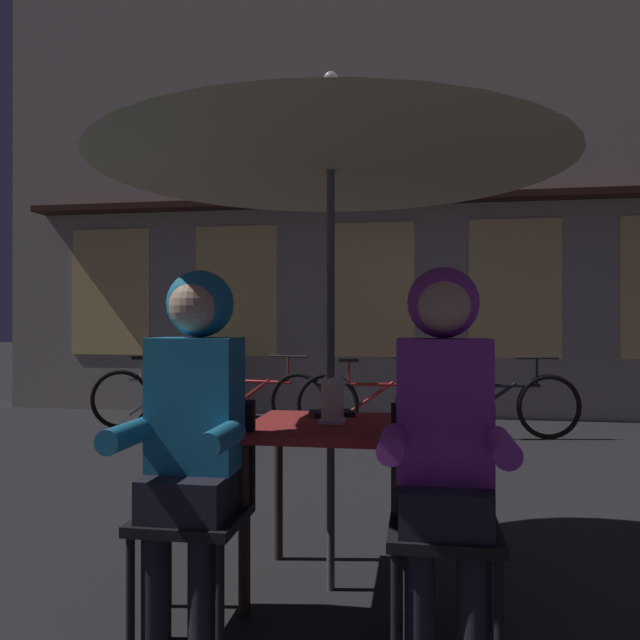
{
  "coord_description": "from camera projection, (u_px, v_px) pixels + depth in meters",
  "views": [
    {
      "loc": [
        0.39,
        -2.73,
        1.19
      ],
      "look_at": [
        0.0,
        -0.3,
        1.2
      ],
      "focal_mm": 34.74,
      "sensor_mm": 36.0,
      "label": 1
    }
  ],
  "objects": [
    {
      "name": "ground_plane",
      "position": [
        331.0,
        590.0,
        2.75
      ],
      "size": [
        60.0,
        60.0,
        0.0
      ],
      "primitive_type": "plane",
      "color": "#232326"
    },
    {
      "name": "cafe_table",
      "position": [
        331.0,
        446.0,
        2.75
      ],
      "size": [
        0.72,
        0.72,
        0.74
      ],
      "color": "maroon",
      "rests_on": "ground_plane"
    },
    {
      "name": "patio_umbrella",
      "position": [
        331.0,
        128.0,
        2.76
      ],
      "size": [
        2.1,
        2.1,
        2.31
      ],
      "color": "#4C4C51",
      "rests_on": "ground_plane"
    },
    {
      "name": "lantern",
      "position": [
        333.0,
        396.0,
        2.77
      ],
      "size": [
        0.11,
        0.11,
        0.23
      ],
      "color": "white",
      "rests_on": "cafe_table"
    },
    {
      "name": "chair_left",
      "position": [
        198.0,
        498.0,
        2.46
      ],
      "size": [
        0.4,
        0.4,
        0.87
      ],
      "color": "black",
      "rests_on": "ground_plane"
    },
    {
      "name": "chair_right",
      "position": [
        444.0,
        510.0,
        2.31
      ],
      "size": [
        0.4,
        0.4,
        0.87
      ],
      "color": "black",
      "rests_on": "ground_plane"
    },
    {
      "name": "person_left_hooded",
      "position": [
        193.0,
        410.0,
        2.41
      ],
      "size": [
        0.45,
        0.56,
        1.4
      ],
      "color": "black",
      "rests_on": "ground_plane"
    },
    {
      "name": "person_right_hooded",
      "position": [
        444.0,
        416.0,
        2.26
      ],
      "size": [
        0.45,
        0.56,
        1.4
      ],
      "color": "black",
      "rests_on": "ground_plane"
    },
    {
      "name": "shopfront_building",
      "position": [
        372.0,
        178.0,
        8.12
      ],
      "size": [
        10.0,
        0.93,
        6.2
      ],
      "color": "#9E9389",
      "rests_on": "ground_plane"
    },
    {
      "name": "bicycle_nearest",
      "position": [
        167.0,
        397.0,
        6.9
      ],
      "size": [
        1.64,
        0.46,
        0.84
      ],
      "color": "black",
      "rests_on": "ground_plane"
    },
    {
      "name": "bicycle_second",
      "position": [
        255.0,
        400.0,
        6.71
      ],
      "size": [
        1.66,
        0.39,
        0.84
      ],
      "color": "black",
      "rests_on": "ground_plane"
    },
    {
      "name": "bicycle_third",
      "position": [
        376.0,
        404.0,
        6.38
      ],
      "size": [
        1.68,
        0.14,
        0.84
      ],
      "color": "black",
      "rests_on": "ground_plane"
    },
    {
      "name": "bicycle_fourth",
      "position": [
        498.0,
        405.0,
        6.27
      ],
      "size": [
        1.67,
        0.31,
        0.84
      ],
      "color": "black",
      "rests_on": "ground_plane"
    },
    {
      "name": "book",
      "position": [
        332.0,
        413.0,
        2.97
      ],
      "size": [
        0.24,
        0.2,
        0.02
      ],
      "primitive_type": "cube",
      "rotation": [
        0.0,
        0.0,
        0.37
      ],
      "color": "black",
      "rests_on": "cafe_table"
    },
    {
      "name": "potted_plant",
      "position": [
        200.0,
        374.0,
        7.63
      ],
      "size": [
        0.6,
        0.6,
        0.92
      ],
      "color": "brown",
      "rests_on": "ground_plane"
    }
  ]
}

